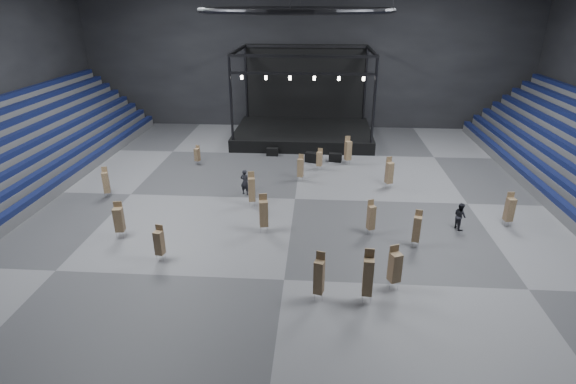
# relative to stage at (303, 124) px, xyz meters

# --- Properties ---
(floor) EXTENTS (50.00, 50.00, 0.00)m
(floor) POSITION_rel_stage_xyz_m (-0.00, -16.24, -1.45)
(floor) COLOR #575659
(floor) RESTS_ON ground
(wall_back) EXTENTS (50.00, 0.20, 18.00)m
(wall_back) POSITION_rel_stage_xyz_m (-0.00, 4.76, 7.55)
(wall_back) COLOR black
(wall_back) RESTS_ON ground
(wall_front) EXTENTS (50.00, 0.20, 18.00)m
(wall_front) POSITION_rel_stage_xyz_m (-0.00, -37.24, 7.55)
(wall_front) COLOR black
(wall_front) RESTS_ON ground
(stage) EXTENTS (14.00, 10.00, 9.20)m
(stage) POSITION_rel_stage_xyz_m (0.00, 0.00, 0.00)
(stage) COLOR black
(stage) RESTS_ON floor
(truss_ring) EXTENTS (12.30, 12.30, 5.15)m
(truss_ring) POSITION_rel_stage_xyz_m (-0.00, -16.24, 11.55)
(truss_ring) COLOR black
(truss_ring) RESTS_ON ceiling
(flight_case_left) EXTENTS (1.09, 0.55, 0.73)m
(flight_case_left) POSITION_rel_stage_xyz_m (-2.70, -6.28, -1.09)
(flight_case_left) COLOR black
(flight_case_left) RESTS_ON floor
(flight_case_mid) EXTENTS (1.46, 1.03, 0.89)m
(flight_case_mid) POSITION_rel_stage_xyz_m (1.15, -7.90, -1.01)
(flight_case_mid) COLOR black
(flight_case_mid) RESTS_ON floor
(flight_case_right) EXTENTS (1.23, 0.76, 0.77)m
(flight_case_right) POSITION_rel_stage_xyz_m (3.20, -7.59, -1.07)
(flight_case_right) COLOR black
(flight_case_right) RESTS_ON floor
(chair_stack_0) EXTENTS (0.52, 0.52, 1.74)m
(chair_stack_0) POSITION_rel_stage_xyz_m (-9.12, -9.20, -0.51)
(chair_stack_0) COLOR silver
(chair_stack_0) RESTS_ON floor
(chair_stack_1) EXTENTS (0.53, 0.53, 2.14)m
(chair_stack_1) POSITION_rel_stage_xyz_m (-7.12, -25.19, -0.32)
(chair_stack_1) COLOR silver
(chair_stack_1) RESTS_ON floor
(chair_stack_2) EXTENTS (0.57, 0.57, 2.59)m
(chair_stack_2) POSITION_rel_stage_xyz_m (1.81, -28.22, -0.14)
(chair_stack_2) COLOR silver
(chair_stack_2) RESTS_ON floor
(chair_stack_3) EXTENTS (0.67, 0.67, 2.55)m
(chair_stack_3) POSITION_rel_stage_xyz_m (4.27, -8.22, -0.13)
(chair_stack_3) COLOR silver
(chair_stack_3) RESTS_ON floor
(chair_stack_4) EXTENTS (0.52, 0.52, 2.82)m
(chair_stack_4) POSITION_rel_stage_xyz_m (4.14, -28.22, -0.02)
(chair_stack_4) COLOR silver
(chair_stack_4) RESTS_ON floor
(chair_stack_5) EXTENTS (0.70, 0.70, 2.39)m
(chair_stack_5) POSITION_rel_stage_xyz_m (5.60, -27.03, -0.18)
(chair_stack_5) COLOR silver
(chair_stack_5) RESTS_ON floor
(chair_stack_6) EXTENTS (0.55, 0.55, 2.33)m
(chair_stack_6) POSITION_rel_stage_xyz_m (14.00, -19.58, -0.23)
(chair_stack_6) COLOR silver
(chair_stack_6) RESTS_ON floor
(chair_stack_7) EXTENTS (0.64, 0.64, 2.49)m
(chair_stack_7) POSITION_rel_stage_xyz_m (7.17, -13.55, -0.16)
(chair_stack_7) COLOR silver
(chair_stack_7) RESTS_ON floor
(chair_stack_8) EXTENTS (0.55, 0.55, 2.55)m
(chair_stack_8) POSITION_rel_stage_xyz_m (-3.00, -17.61, -0.15)
(chair_stack_8) COLOR silver
(chair_stack_8) RESTS_ON floor
(chair_stack_9) EXTENTS (0.55, 0.55, 2.32)m
(chair_stack_9) POSITION_rel_stage_xyz_m (7.54, -22.66, -0.25)
(chair_stack_9) COLOR silver
(chair_stack_9) RESTS_ON floor
(chair_stack_10) EXTENTS (0.63, 0.63, 2.54)m
(chair_stack_10) POSITION_rel_stage_xyz_m (-1.69, -21.47, -0.12)
(chair_stack_10) COLOR silver
(chair_stack_10) RESTS_ON floor
(chair_stack_11) EXTENTS (0.53, 0.53, 2.33)m
(chair_stack_11) POSITION_rel_stage_xyz_m (-14.00, -16.78, -0.26)
(chair_stack_11) COLOR silver
(chair_stack_11) RESTS_ON floor
(chair_stack_12) EXTENTS (0.62, 0.62, 2.33)m
(chair_stack_12) POSITION_rel_stage_xyz_m (-10.46, -22.76, -0.21)
(chair_stack_12) COLOR silver
(chair_stack_12) RESTS_ON floor
(chair_stack_13) EXTENTS (0.55, 0.55, 2.29)m
(chair_stack_13) POSITION_rel_stage_xyz_m (5.00, -21.27, -0.28)
(chair_stack_13) COLOR silver
(chair_stack_13) RESTS_ON floor
(chair_stack_14) EXTENTS (0.53, 0.53, 2.21)m
(chair_stack_14) POSITION_rel_stage_xyz_m (0.23, -12.51, -0.30)
(chair_stack_14) COLOR silver
(chair_stack_14) RESTS_ON floor
(chair_stack_15) EXTENTS (0.54, 0.54, 1.90)m
(chair_stack_15) POSITION_rel_stage_xyz_m (1.75, -9.83, -0.43)
(chair_stack_15) COLOR silver
(chair_stack_15) RESTS_ON floor
(man_center) EXTENTS (0.83, 0.67, 1.97)m
(man_center) POSITION_rel_stage_xyz_m (-3.82, -15.59, -0.46)
(man_center) COLOR black
(man_center) RESTS_ON floor
(crew_member) EXTENTS (0.90, 1.03, 1.78)m
(crew_member) POSITION_rel_stage_xyz_m (10.76, -20.17, -0.56)
(crew_member) COLOR black
(crew_member) RESTS_ON floor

